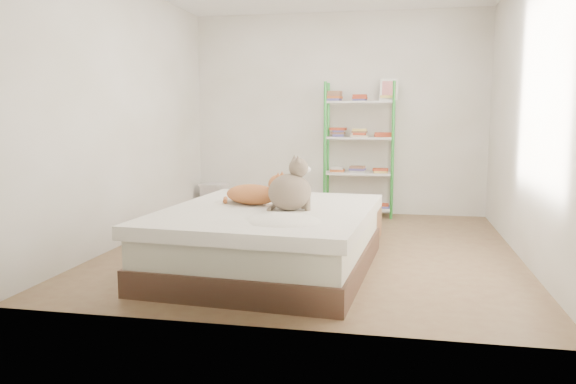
% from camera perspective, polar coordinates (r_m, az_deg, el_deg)
% --- Properties ---
extents(room, '(3.81, 4.21, 2.61)m').
position_cam_1_polar(room, '(5.35, 2.68, 7.95)').
color(room, olive).
rests_on(room, ground).
extents(bed, '(1.79, 2.17, 0.52)m').
position_cam_1_polar(bed, '(4.70, -1.91, -4.79)').
color(bed, '#533226').
rests_on(bed, ground).
extents(orange_cat, '(0.59, 0.37, 0.22)m').
position_cam_1_polar(orange_cat, '(4.81, -3.66, 0.02)').
color(orange_cat, '#C26B43').
rests_on(orange_cat, bed).
extents(grey_cat, '(0.48, 0.45, 0.43)m').
position_cam_1_polar(grey_cat, '(4.50, 0.18, 0.82)').
color(grey_cat, '#8B775C').
rests_on(grey_cat, bed).
extents(shelf_unit, '(0.90, 0.36, 1.74)m').
position_cam_1_polar(shelf_unit, '(7.21, 7.30, 4.10)').
color(shelf_unit, green).
rests_on(shelf_unit, ground).
extents(cardboard_box, '(0.50, 0.49, 0.38)m').
position_cam_1_polar(cardboard_box, '(5.99, 7.06, -3.05)').
color(cardboard_box, '#AA8157').
rests_on(cardboard_box, ground).
extents(white_bin, '(0.38, 0.34, 0.38)m').
position_cam_1_polar(white_bin, '(7.61, -7.47, -0.52)').
color(white_bin, silver).
rests_on(white_bin, ground).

